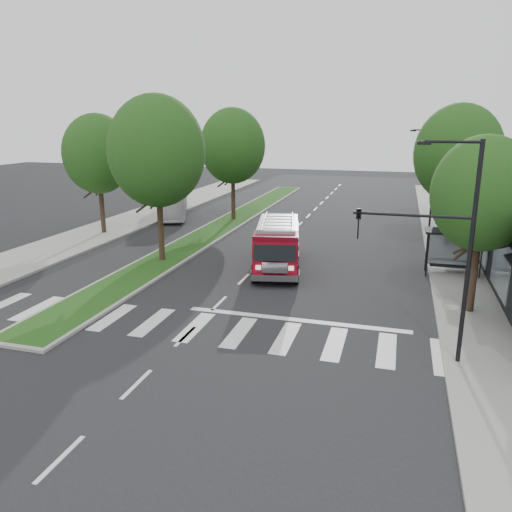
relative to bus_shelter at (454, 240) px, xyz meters
The scene contains 15 objects.
ground 14.00m from the bus_shelter, 143.97° to the right, with size 140.00×140.00×0.00m, color black.
sidewalk_right 3.00m from the bus_shelter, 54.94° to the left, with size 5.00×80.00×0.15m, color gray.
sidewalk_left 25.84m from the bus_shelter, behind, with size 5.00×80.00×0.15m, color gray.
median 19.92m from the bus_shelter, 150.20° to the left, with size 3.00×50.00×0.15m.
bus_shelter is the anchor object (origin of this frame).
tree_right_near 7.06m from the bus_shelter, 87.21° to the right, with size 4.40×4.40×8.05m.
tree_right_mid 7.36m from the bus_shelter, 87.07° to the left, with size 5.60×5.60×9.72m.
tree_right_far 16.30m from the bus_shelter, 88.92° to the left, with size 5.00×5.00×8.73m.
tree_median_near 17.98m from the bus_shelter, behind, with size 5.80×5.80×10.16m.
tree_median_far 21.36m from the bus_shelter, 145.43° to the left, with size 5.60×5.60×9.72m.
tree_left_mid 25.82m from the bus_shelter, behind, with size 5.20×5.20×9.16m.
streetlight_right_near 12.05m from the bus_shelter, 97.76° to the right, with size 4.08×0.22×8.00m.
streetlight_right_far 12.13m from the bus_shelter, 94.11° to the left, with size 2.11×0.20×8.00m.
fire_engine 10.09m from the bus_shelter, behind, with size 4.08×8.61×2.87m.
city_bus 26.28m from the bus_shelter, 152.02° to the left, with size 2.22×9.49×2.64m, color silver.
Camera 1 is at (8.04, -21.34, 8.55)m, focal length 35.00 mm.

